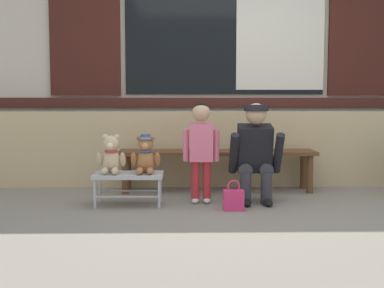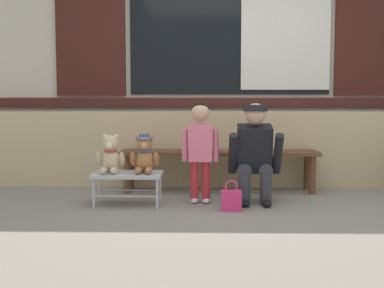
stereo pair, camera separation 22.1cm
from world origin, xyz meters
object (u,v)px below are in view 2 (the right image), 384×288
object	(u,v)px
adult_crouching	(256,153)
small_display_bench	(128,176)
teddy_bear_with_hat	(145,154)
wooden_bench_long	(219,157)
handbag_on_ground	(231,200)
child_standing	(200,141)
teddy_bear_plain	(110,155)

from	to	relation	value
adult_crouching	small_display_bench	bearing A→B (deg)	-175.25
adult_crouching	teddy_bear_with_hat	bearing A→B (deg)	-174.64
teddy_bear_with_hat	adult_crouching	bearing A→B (deg)	5.36
wooden_bench_long	teddy_bear_with_hat	size ratio (longest dim) A/B	5.78
handbag_on_ground	adult_crouching	bearing A→B (deg)	54.39
child_standing	handbag_on_ground	bearing A→B (deg)	-50.21
small_display_bench	teddy_bear_with_hat	size ratio (longest dim) A/B	1.76
adult_crouching	handbag_on_ground	distance (m)	0.57
adult_crouching	handbag_on_ground	bearing A→B (deg)	-125.61
small_display_bench	teddy_bear_plain	world-z (taller)	teddy_bear_plain
small_display_bench	child_standing	xyz separation A→B (m)	(0.68, 0.09, 0.33)
teddy_bear_plain	small_display_bench	bearing A→B (deg)	-0.51
teddy_bear_with_hat	handbag_on_ground	distance (m)	0.92
wooden_bench_long	teddy_bear_with_hat	distance (m)	1.00
adult_crouching	handbag_on_ground	xyz separation A→B (m)	(-0.25, -0.35, -0.38)
small_display_bench	child_standing	distance (m)	0.76
teddy_bear_plain	adult_crouching	xyz separation A→B (m)	(1.36, 0.10, 0.02)
teddy_bear_with_hat	teddy_bear_plain	bearing A→B (deg)	-179.87
wooden_bench_long	small_display_bench	bearing A→B (deg)	-141.40
teddy_bear_with_hat	child_standing	xyz separation A→B (m)	(0.52, 0.09, 0.12)
small_display_bench	adult_crouching	size ratio (longest dim) A/B	0.67
small_display_bench	teddy_bear_with_hat	distance (m)	0.26
teddy_bear_plain	child_standing	world-z (taller)	child_standing
wooden_bench_long	small_display_bench	size ratio (longest dim) A/B	3.28
teddy_bear_plain	handbag_on_ground	world-z (taller)	teddy_bear_plain
child_standing	handbag_on_ground	world-z (taller)	child_standing
handbag_on_ground	child_standing	bearing A→B (deg)	129.79
adult_crouching	child_standing	bearing A→B (deg)	-178.64
wooden_bench_long	adult_crouching	xyz separation A→B (m)	(0.33, -0.60, 0.11)
teddy_bear_with_hat	small_display_bench	bearing A→B (deg)	-179.23
teddy_bear_plain	handbag_on_ground	size ratio (longest dim) A/B	1.34
small_display_bench	handbag_on_ground	world-z (taller)	small_display_bench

